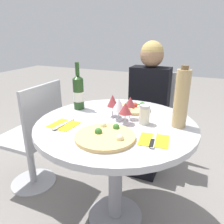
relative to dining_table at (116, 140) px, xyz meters
name	(u,v)px	position (x,y,z in m)	size (l,w,h in m)	color
ground_plane	(115,216)	(0.00, 0.00, -0.63)	(12.00, 12.00, 0.00)	gray
dining_table	(116,140)	(0.00, 0.00, 0.00)	(1.00, 1.00, 0.76)	gray
chair_behind_diner	(150,120)	(0.01, 0.87, -0.18)	(0.44, 0.44, 0.93)	#ADADB2
seated_diner	(147,113)	(0.01, 0.73, -0.06)	(0.36, 0.41, 1.22)	black
chair_empty_side	(34,139)	(-0.76, 0.07, -0.18)	(0.44, 0.44, 0.93)	#ADADB2
pizza_large	(106,136)	(0.03, -0.22, 0.14)	(0.32, 0.32, 0.05)	#DBB26B
pizza_small_far	(134,108)	(0.03, 0.27, 0.14)	(0.23, 0.23, 0.05)	#DBB26B
wine_bottle	(78,92)	(-0.35, 0.13, 0.25)	(0.08, 0.08, 0.34)	#23471E
tall_carafe	(181,99)	(0.37, 0.09, 0.30)	(0.08, 0.08, 0.36)	tan
sugar_shaker	(144,115)	(0.17, 0.05, 0.19)	(0.07, 0.07, 0.12)	silver
wine_glass_center	(119,105)	(0.00, 0.05, 0.23)	(0.08, 0.08, 0.14)	silver
wine_glass_back_left	(113,101)	(-0.06, 0.09, 0.23)	(0.07, 0.07, 0.15)	silver
wine_glass_back_right	(130,102)	(0.06, 0.09, 0.24)	(0.07, 0.07, 0.15)	silver
wine_glass_front_right	(126,109)	(0.06, 0.00, 0.23)	(0.08, 0.08, 0.13)	silver
place_setting_left	(63,125)	(-0.27, -0.17, 0.13)	(0.16, 0.19, 0.01)	yellow
place_setting_right	(154,140)	(0.28, -0.15, 0.13)	(0.17, 0.19, 0.01)	yellow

